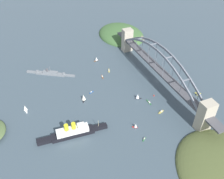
# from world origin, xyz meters

# --- Properties ---
(ground_plane) EXTENTS (1400.00, 1400.00, 0.00)m
(ground_plane) POSITION_xyz_m (0.00, 0.00, 0.00)
(ground_plane) COLOR #3D4C56
(harbor_arch_bridge) EXTENTS (287.07, 18.28, 61.33)m
(harbor_arch_bridge) POSITION_xyz_m (0.00, -0.00, 25.06)
(harbor_arch_bridge) COLOR #ADA38E
(harbor_arch_bridge) RESTS_ON ground
(headland_east_shore) EXTENTS (118.25, 93.78, 31.96)m
(headland_east_shore) POSITION_xyz_m (176.31, -19.18, 0.00)
(headland_east_shore) COLOR #3D6033
(headland_east_shore) RESTS_ON ground
(ocean_liner) EXTENTS (16.34, 90.82, 21.04)m
(ocean_liner) POSITION_xyz_m (-57.32, 159.30, 5.95)
(ocean_liner) COLOR black
(ocean_liner) RESTS_ON ground
(naval_cruiser) EXTENTS (49.18, 74.49, 16.54)m
(naval_cruiser) POSITION_xyz_m (89.11, 157.42, 2.69)
(naval_cruiser) COLOR slate
(naval_cruiser) RESTS_ON ground
(seaplane_taxiing_near_bridge) EXTENTS (8.11, 8.42, 4.58)m
(seaplane_taxiing_near_bridge) POSITION_xyz_m (-55.34, -39.89, 1.79)
(seaplane_taxiing_near_bridge) COLOR #B7B7B2
(seaplane_taxiing_near_bridge) RESTS_ON ground
(small_boat_0) EXTENTS (10.24, 6.03, 11.79)m
(small_boat_0) POSITION_xyz_m (12.97, 208.56, 5.49)
(small_boat_0) COLOR silver
(small_boat_0) RESTS_ON ground
(small_boat_1) EXTENTS (10.46, 8.07, 11.23)m
(small_boat_1) POSITION_xyz_m (2.63, 125.13, 5.21)
(small_boat_1) COLOR black
(small_boat_1) RESTS_ON ground
(small_boat_2) EXTENTS (12.55, 2.69, 2.17)m
(small_boat_2) POSITION_xyz_m (-41.05, 38.10, 0.77)
(small_boat_2) COLOR #2D6B3D
(small_boat_2) RESTS_ON ground
(small_boat_3) EXTENTS (5.65, 6.87, 8.00)m
(small_boat_3) POSITION_xyz_m (-77.28, 79.48, 3.73)
(small_boat_3) COLOR #B2231E
(small_boat_3) RESTS_ON ground
(small_boat_4) EXTENTS (10.96, 5.29, 2.27)m
(small_boat_4) POSITION_xyz_m (59.51, 60.54, 0.80)
(small_boat_4) COLOR gold
(small_boat_4) RESTS_ON ground
(small_boat_5) EXTENTS (5.46, 8.74, 8.38)m
(small_boat_5) POSITION_xyz_m (99.43, 69.09, 3.95)
(small_boat_5) COLOR brown
(small_boat_5) RESTS_ON ground
(small_boat_6) EXTENTS (4.00, 7.91, 2.29)m
(small_boat_6) POSITION_xyz_m (14.88, 108.93, 0.81)
(small_boat_6) COLOR #234C8C
(small_boat_6) RESTS_ON ground
(small_boat_7) EXTENTS (7.30, 9.45, 9.20)m
(small_boat_7) POSITION_xyz_m (-26.13, 49.34, 4.31)
(small_boat_7) COLOR black
(small_boat_7) RESTS_ON ground
(small_boat_8) EXTENTS (4.54, 10.19, 2.34)m
(small_boat_8) POSITION_xyz_m (-65.66, 32.33, 0.85)
(small_boat_8) COLOR gold
(small_boat_8) RESTS_ON ground
(small_boat_9) EXTENTS (11.00, 3.36, 1.95)m
(small_boat_9) POSITION_xyz_m (46.86, 77.95, 0.70)
(small_boat_9) COLOR brown
(small_boat_9) RESTS_ON ground
(small_boat_10) EXTENTS (5.14, 7.00, 2.28)m
(small_boat_10) POSITION_xyz_m (-99.72, 78.74, 0.80)
(small_boat_10) COLOR #2D6B3D
(small_boat_10) RESTS_ON ground
(channel_marker_buoy) EXTENTS (2.20, 2.20, 2.75)m
(channel_marker_buoy) POSITION_xyz_m (-30.30, 23.09, 1.12)
(channel_marker_buoy) COLOR red
(channel_marker_buoy) RESTS_ON ground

